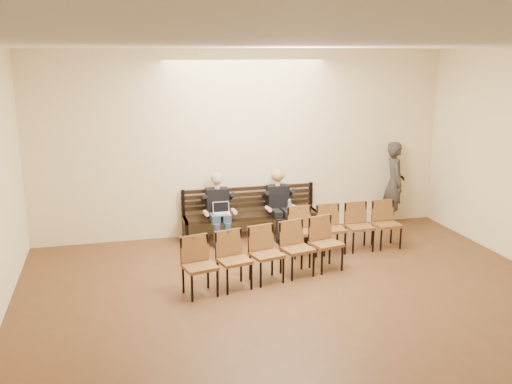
{
  "coord_description": "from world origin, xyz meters",
  "views": [
    {
      "loc": [
        -2.49,
        -5.43,
        3.44
      ],
      "look_at": [
        -0.03,
        4.05,
        1.03
      ],
      "focal_mm": 40.0,
      "sensor_mm": 36.0,
      "label": 1
    }
  ],
  "objects_px": {
    "bench": "(251,225)",
    "chair_row_back": "(346,228)",
    "seated_woman": "(279,207)",
    "seated_man": "(218,209)",
    "bag": "(301,242)",
    "laptop": "(222,216)",
    "water_bottle": "(289,211)",
    "passerby": "(395,177)",
    "chair_row_front": "(267,255)"
  },
  "relations": [
    {
      "from": "chair_row_front",
      "to": "passerby",
      "type": "bearing_deg",
      "value": 21.48
    },
    {
      "from": "bag",
      "to": "chair_row_back",
      "type": "relative_size",
      "value": 0.17
    },
    {
      "from": "passerby",
      "to": "chair_row_back",
      "type": "xyz_separation_m",
      "value": [
        -1.6,
        -1.29,
        -0.56
      ]
    },
    {
      "from": "bench",
      "to": "seated_woman",
      "type": "xyz_separation_m",
      "value": [
        0.51,
        -0.12,
        0.36
      ]
    },
    {
      "from": "chair_row_back",
      "to": "seated_man",
      "type": "bearing_deg",
      "value": 151.87
    },
    {
      "from": "water_bottle",
      "to": "seated_man",
      "type": "bearing_deg",
      "value": 169.64
    },
    {
      "from": "bench",
      "to": "chair_row_back",
      "type": "distance_m",
      "value": 1.86
    },
    {
      "from": "bench",
      "to": "seated_woman",
      "type": "distance_m",
      "value": 0.64
    },
    {
      "from": "bag",
      "to": "chair_row_back",
      "type": "xyz_separation_m",
      "value": [
        0.72,
        -0.29,
        0.3
      ]
    },
    {
      "from": "bench",
      "to": "seated_man",
      "type": "bearing_deg",
      "value": -169.6
    },
    {
      "from": "seated_man",
      "to": "bench",
      "type": "bearing_deg",
      "value": 10.4
    },
    {
      "from": "seated_man",
      "to": "passerby",
      "type": "bearing_deg",
      "value": 3.43
    },
    {
      "from": "seated_woman",
      "to": "water_bottle",
      "type": "bearing_deg",
      "value": -60.98
    },
    {
      "from": "bench",
      "to": "chair_row_front",
      "type": "xyz_separation_m",
      "value": [
        -0.3,
        -2.17,
        0.21
      ]
    },
    {
      "from": "seated_woman",
      "to": "chair_row_back",
      "type": "xyz_separation_m",
      "value": [
        0.9,
        -1.07,
        -0.17
      ]
    },
    {
      "from": "laptop",
      "to": "water_bottle",
      "type": "xyz_separation_m",
      "value": [
        1.27,
        -0.01,
        -0.0
      ]
    },
    {
      "from": "seated_man",
      "to": "seated_woman",
      "type": "distance_m",
      "value": 1.17
    },
    {
      "from": "bench",
      "to": "seated_man",
      "type": "distance_m",
      "value": 0.77
    },
    {
      "from": "bench",
      "to": "chair_row_front",
      "type": "height_order",
      "value": "chair_row_front"
    },
    {
      "from": "laptop",
      "to": "chair_row_front",
      "type": "bearing_deg",
      "value": -82.58
    },
    {
      "from": "bag",
      "to": "passerby",
      "type": "relative_size",
      "value": 0.17
    },
    {
      "from": "seated_woman",
      "to": "water_bottle",
      "type": "relative_size",
      "value": 5.36
    },
    {
      "from": "laptop",
      "to": "passerby",
      "type": "bearing_deg",
      "value": 4.42
    },
    {
      "from": "seated_man",
      "to": "laptop",
      "type": "height_order",
      "value": "seated_man"
    },
    {
      "from": "bag",
      "to": "passerby",
      "type": "height_order",
      "value": "passerby"
    },
    {
      "from": "water_bottle",
      "to": "chair_row_back",
      "type": "bearing_deg",
      "value": -47.27
    },
    {
      "from": "seated_woman",
      "to": "chair_row_back",
      "type": "relative_size",
      "value": 0.57
    },
    {
      "from": "bench",
      "to": "chair_row_back",
      "type": "bearing_deg",
      "value": -40.13
    },
    {
      "from": "bench",
      "to": "passerby",
      "type": "height_order",
      "value": "passerby"
    },
    {
      "from": "seated_man",
      "to": "water_bottle",
      "type": "xyz_separation_m",
      "value": [
        1.3,
        -0.24,
        -0.06
      ]
    },
    {
      "from": "chair_row_front",
      "to": "laptop",
      "type": "bearing_deg",
      "value": 87.08
    },
    {
      "from": "bag",
      "to": "chair_row_front",
      "type": "xyz_separation_m",
      "value": [
        -1.0,
        -1.27,
        0.31
      ]
    },
    {
      "from": "bench",
      "to": "seated_woman",
      "type": "relative_size",
      "value": 2.21
    },
    {
      "from": "seated_woman",
      "to": "bench",
      "type": "bearing_deg",
      "value": 166.8
    },
    {
      "from": "laptop",
      "to": "bag",
      "type": "distance_m",
      "value": 1.5
    },
    {
      "from": "chair_row_back",
      "to": "bench",
      "type": "bearing_deg",
      "value": 139.15
    },
    {
      "from": "bag",
      "to": "passerby",
      "type": "bearing_deg",
      "value": 23.48
    },
    {
      "from": "seated_woman",
      "to": "laptop",
      "type": "relative_size",
      "value": 3.88
    },
    {
      "from": "passerby",
      "to": "bag",
      "type": "bearing_deg",
      "value": 127.25
    },
    {
      "from": "chair_row_front",
      "to": "chair_row_back",
      "type": "relative_size",
      "value": 1.29
    },
    {
      "from": "bag",
      "to": "seated_woman",
      "type": "bearing_deg",
      "value": 103.21
    },
    {
      "from": "laptop",
      "to": "seated_man",
      "type": "bearing_deg",
      "value": 94.7
    },
    {
      "from": "passerby",
      "to": "chair_row_front",
      "type": "relative_size",
      "value": 0.74
    },
    {
      "from": "passerby",
      "to": "seated_man",
      "type": "bearing_deg",
      "value": 107.2
    },
    {
      "from": "seated_man",
      "to": "bag",
      "type": "relative_size",
      "value": 3.65
    },
    {
      "from": "bench",
      "to": "passerby",
      "type": "bearing_deg",
      "value": 1.9
    },
    {
      "from": "laptop",
      "to": "passerby",
      "type": "distance_m",
      "value": 3.69
    },
    {
      "from": "seated_woman",
      "to": "chair_row_back",
      "type": "height_order",
      "value": "seated_woman"
    },
    {
      "from": "water_bottle",
      "to": "bag",
      "type": "bearing_deg",
      "value": -84.47
    },
    {
      "from": "water_bottle",
      "to": "chair_row_front",
      "type": "distance_m",
      "value": 2.05
    }
  ]
}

